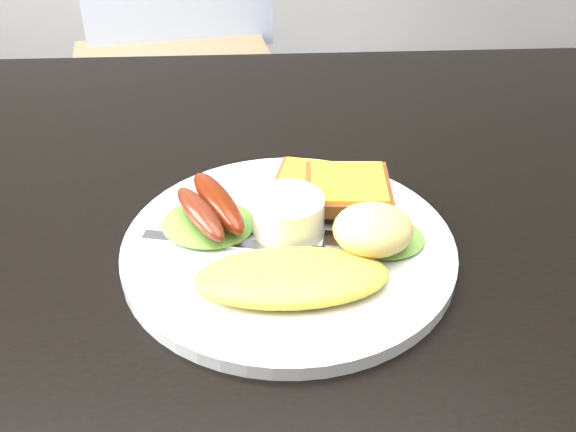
# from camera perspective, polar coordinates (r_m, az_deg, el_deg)

# --- Properties ---
(dining_table) EXTENTS (1.20, 0.80, 0.04)m
(dining_table) POSITION_cam_1_polar(r_m,az_deg,el_deg) (0.62, 3.30, -1.82)
(dining_table) COLOR black
(dining_table) RESTS_ON ground
(dining_chair) EXTENTS (0.54, 0.54, 0.06)m
(dining_chair) POSITION_cam_1_polar(r_m,az_deg,el_deg) (1.64, -9.48, 11.17)
(dining_chair) COLOR tan
(dining_chair) RESTS_ON ground
(plate) EXTENTS (0.28, 0.28, 0.01)m
(plate) POSITION_cam_1_polar(r_m,az_deg,el_deg) (0.57, 0.05, -2.72)
(plate) COLOR white
(plate) RESTS_ON dining_table
(lettuce_left) EXTENTS (0.10, 0.10, 0.01)m
(lettuce_left) POSITION_cam_1_polar(r_m,az_deg,el_deg) (0.58, -6.76, -0.61)
(lettuce_left) COLOR #598929
(lettuce_left) RESTS_ON plate
(lettuce_right) EXTENTS (0.07, 0.06, 0.01)m
(lettuce_right) POSITION_cam_1_polar(r_m,az_deg,el_deg) (0.57, 8.27, -1.88)
(lettuce_right) COLOR #53862A
(lettuce_right) RESTS_ON plate
(omelette) EXTENTS (0.15, 0.07, 0.02)m
(omelette) POSITION_cam_1_polar(r_m,az_deg,el_deg) (0.51, 0.30, -5.20)
(omelette) COLOR #FCF647
(omelette) RESTS_ON plate
(sausage_a) EXTENTS (0.06, 0.09, 0.02)m
(sausage_a) POSITION_cam_1_polar(r_m,az_deg,el_deg) (0.57, -7.45, 0.21)
(sausage_a) COLOR maroon
(sausage_a) RESTS_ON lettuce_left
(sausage_b) EXTENTS (0.06, 0.10, 0.02)m
(sausage_b) POSITION_cam_1_polar(r_m,az_deg,el_deg) (0.58, -5.96, 1.17)
(sausage_b) COLOR #620B04
(sausage_b) RESTS_ON lettuce_left
(ramekin) EXTENTS (0.07, 0.07, 0.04)m
(ramekin) POSITION_cam_1_polar(r_m,az_deg,el_deg) (0.56, 0.01, 0.01)
(ramekin) COLOR white
(ramekin) RESTS_ON plate
(toast_a) EXTENTS (0.09, 0.09, 0.01)m
(toast_a) POSITION_cam_1_polar(r_m,az_deg,el_deg) (0.62, 2.31, 2.49)
(toast_a) COLOR brown
(toast_a) RESTS_ON plate
(toast_b) EXTENTS (0.08, 0.08, 0.01)m
(toast_b) POSITION_cam_1_polar(r_m,az_deg,el_deg) (0.60, 5.11, 2.28)
(toast_b) COLOR brown
(toast_b) RESTS_ON toast_a
(potato_salad) EXTENTS (0.07, 0.07, 0.03)m
(potato_salad) POSITION_cam_1_polar(r_m,az_deg,el_deg) (0.54, 7.20, -1.12)
(potato_salad) COLOR beige
(potato_salad) RESTS_ON lettuce_right
(fork) EXTENTS (0.15, 0.04, 0.00)m
(fork) POSITION_cam_1_polar(r_m,az_deg,el_deg) (0.56, -4.76, -2.37)
(fork) COLOR #ADAFB7
(fork) RESTS_ON plate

